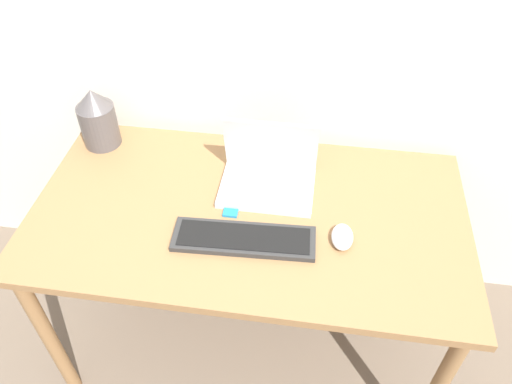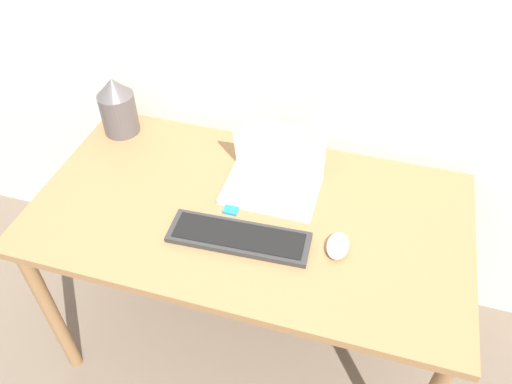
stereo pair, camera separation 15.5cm
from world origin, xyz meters
name	(u,v)px [view 2 (the right image)]	position (x,y,z in m)	size (l,w,h in m)	color
wall_back	(289,11)	(0.00, 0.84, 1.25)	(6.00, 0.05, 2.50)	silver
desk	(250,227)	(0.00, 0.39, 0.69)	(1.43, 0.78, 0.77)	olive
laptop	(274,174)	(0.05, 0.52, 0.82)	(0.32, 0.23, 0.24)	silver
keyboard	(239,237)	(0.01, 0.26, 0.78)	(0.45, 0.15, 0.02)	#2D2D2D
mouse	(338,246)	(0.30, 0.30, 0.79)	(0.07, 0.11, 0.04)	silver
vase	(117,106)	(-0.60, 0.66, 0.88)	(0.14, 0.14, 0.23)	#514C4C
mp3_player	(232,207)	(-0.06, 0.38, 0.78)	(0.05, 0.06, 0.01)	#1E7FB7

